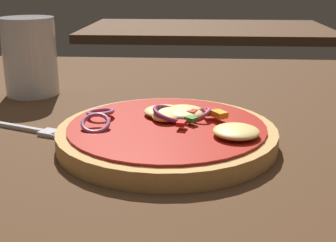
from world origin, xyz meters
TOP-DOWN VIEW (x-y plane):
  - dining_table at (0.00, 0.00)m, footprint 1.26×0.99m
  - pizza at (-0.02, -0.03)m, footprint 0.24×0.24m
  - fork at (-0.20, 0.00)m, footprint 0.18×0.08m
  - beer_glass at (-0.24, 0.17)m, footprint 0.08×0.08m
  - background_table at (0.04, 1.11)m, footprint 0.85×0.50m

SIDE VIEW (x-z plane):
  - dining_table at x=0.00m, z-range 0.00..0.03m
  - background_table at x=0.04m, z-range 0.00..0.03m
  - fork at x=-0.20m, z-range 0.03..0.03m
  - pizza at x=-0.02m, z-range 0.02..0.06m
  - beer_glass at x=-0.24m, z-range 0.02..0.14m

